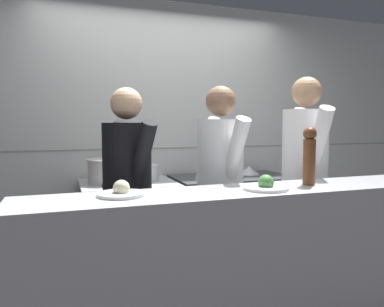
# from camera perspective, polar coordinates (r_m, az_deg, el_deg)

# --- Properties ---
(wall_back_tiled) EXTENTS (8.00, 0.06, 2.60)m
(wall_back_tiled) POSITION_cam_1_polar(r_m,az_deg,el_deg) (3.79, -4.46, 3.12)
(wall_back_tiled) COLOR silver
(wall_back_tiled) RESTS_ON ground_plane
(oven_range) EXTENTS (0.82, 0.71, 0.88)m
(oven_range) POSITION_cam_1_polar(r_m,az_deg,el_deg) (3.45, -9.58, -11.58)
(oven_range) COLOR #38383D
(oven_range) RESTS_ON ground_plane
(prep_counter) EXTENTS (1.13, 0.65, 0.89)m
(prep_counter) POSITION_cam_1_polar(r_m,az_deg,el_deg) (3.74, 6.05, -10.25)
(prep_counter) COLOR #38383D
(prep_counter) RESTS_ON ground_plane
(pass_counter) EXTENTS (2.85, 0.45, 1.01)m
(pass_counter) POSITION_cam_1_polar(r_m,az_deg,el_deg) (2.44, 10.34, -17.12)
(pass_counter) COLOR #B7BABF
(pass_counter) RESTS_ON ground_plane
(stock_pot) EXTENTS (0.35, 0.35, 0.21)m
(stock_pot) POSITION_cam_1_polar(r_m,az_deg,el_deg) (3.32, -12.77, -2.54)
(stock_pot) COLOR beige
(stock_pot) RESTS_ON oven_range
(sauce_pot) EXTENTS (0.26, 0.26, 0.14)m
(sauce_pot) POSITION_cam_1_polar(r_m,az_deg,el_deg) (3.41, -7.10, -2.86)
(sauce_pot) COLOR #B7BABF
(sauce_pot) RESTS_ON oven_range
(mixing_bowl_steel) EXTENTS (0.20, 0.20, 0.08)m
(mixing_bowl_steel) POSITION_cam_1_polar(r_m,az_deg,el_deg) (3.81, 8.66, -2.54)
(mixing_bowl_steel) COLOR #B7BABF
(mixing_bowl_steel) RESTS_ON prep_counter
(chefs_knife) EXTENTS (0.34, 0.18, 0.02)m
(chefs_knife) POSITION_cam_1_polar(r_m,az_deg,el_deg) (3.47, 3.21, -3.76)
(chefs_knife) COLOR #B7BABF
(chefs_knife) RESTS_ON prep_counter
(plated_dish_main) EXTENTS (0.26, 0.26, 0.09)m
(plated_dish_main) POSITION_cam_1_polar(r_m,az_deg,el_deg) (2.07, -10.70, -5.77)
(plated_dish_main) COLOR white
(plated_dish_main) RESTS_ON pass_counter
(plated_dish_appetiser) EXTENTS (0.27, 0.27, 0.09)m
(plated_dish_appetiser) POSITION_cam_1_polar(r_m,az_deg,el_deg) (2.27, 11.19, -4.86)
(plated_dish_appetiser) COLOR white
(plated_dish_appetiser) RESTS_ON pass_counter
(pepper_mill) EXTENTS (0.09, 0.09, 0.37)m
(pepper_mill) POSITION_cam_1_polar(r_m,az_deg,el_deg) (2.48, 17.44, -0.16)
(pepper_mill) COLOR brown
(pepper_mill) RESTS_ON pass_counter
(chef_head_cook) EXTENTS (0.42, 0.71, 1.64)m
(chef_head_cook) POSITION_cam_1_polar(r_m,az_deg,el_deg) (2.64, -9.79, -6.06)
(chef_head_cook) COLOR black
(chef_head_cook) RESTS_ON ground_plane
(chef_sous) EXTENTS (0.37, 0.73, 1.67)m
(chef_sous) POSITION_cam_1_polar(r_m,az_deg,el_deg) (2.80, 4.31, -5.05)
(chef_sous) COLOR black
(chef_sous) RESTS_ON ground_plane
(chef_line) EXTENTS (0.42, 0.77, 1.76)m
(chef_line) POSITION_cam_1_polar(r_m,az_deg,el_deg) (3.14, 16.77, -3.22)
(chef_line) COLOR black
(chef_line) RESTS_ON ground_plane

